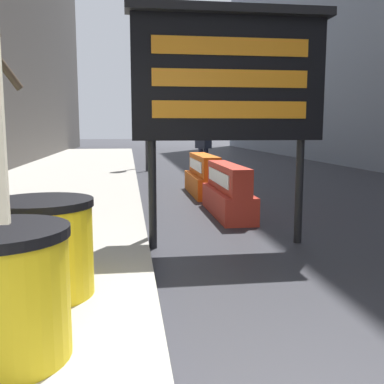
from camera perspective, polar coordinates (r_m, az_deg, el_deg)
The scene contains 9 objects.
barrel_drum_foreground at distance 2.89m, azimuth -23.20°, elevation -11.79°, with size 0.82×0.82×0.79m.
barrel_drum_middle at distance 3.82m, azimuth -18.38°, elevation -6.68°, with size 0.82×0.82×0.79m.
message_board at distance 5.63m, azimuth 4.71°, elevation 14.36°, with size 2.48×0.36×2.91m.
jersey_barrier_red_striped at distance 7.71m, azimuth 4.55°, elevation -0.10°, with size 0.54×2.07×0.87m.
jersey_barrier_orange_far at distance 10.11m, azimuth 1.51°, elevation 1.92°, with size 0.61×2.13×0.89m.
traffic_cone_near at distance 8.19m, azimuth 4.21°, elevation 0.03°, with size 0.38×0.38×0.69m.
traffic_cone_mid at distance 9.28m, azimuth 5.04°, elevation 0.76°, with size 0.34×0.34×0.61m.
traffic_light_near_curb at distance 15.56m, azimuth -5.83°, elevation 14.02°, with size 0.28×0.44×4.28m.
pedestrian_worker at distance 13.78m, azimuth 1.45°, elevation 6.36°, with size 0.48×0.55×1.80m.
Camera 1 is at (-0.22, -1.84, 1.49)m, focal length 42.00 mm.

